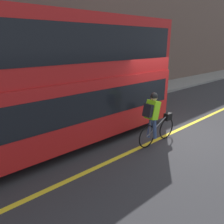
# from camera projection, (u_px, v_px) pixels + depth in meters

# --- Properties ---
(ground_plane) EXTENTS (80.00, 80.00, 0.00)m
(ground_plane) POSITION_uv_depth(u_px,v_px,m) (168.00, 133.00, 7.53)
(ground_plane) COLOR #2D2D30
(road_center_line) EXTENTS (50.00, 0.14, 0.01)m
(road_center_line) POSITION_uv_depth(u_px,v_px,m) (170.00, 134.00, 7.48)
(road_center_line) COLOR yellow
(road_center_line) RESTS_ON ground_plane
(sidewalk_curb) EXTENTS (60.00, 2.21, 0.15)m
(sidewalk_curb) POSITION_uv_depth(u_px,v_px,m) (88.00, 104.00, 10.87)
(sidewalk_curb) COLOR gray
(sidewalk_curb) RESTS_ON ground_plane
(building_facade) EXTENTS (60.00, 0.30, 8.83)m
(building_facade) POSITION_uv_depth(u_px,v_px,m) (69.00, 11.00, 10.44)
(building_facade) COLOR brown
(building_facade) RESTS_ON ground_plane
(bus) EXTENTS (9.06, 2.58, 3.72)m
(bus) POSITION_uv_depth(u_px,v_px,m) (30.00, 79.00, 5.83)
(bus) COLOR black
(bus) RESTS_ON ground_plane
(cyclist_on_bike) EXTENTS (1.67, 0.32, 1.64)m
(cyclist_on_bike) POSITION_uv_depth(u_px,v_px,m) (155.00, 117.00, 6.45)
(cyclist_on_bike) COLOR black
(cyclist_on_bike) RESTS_ON ground_plane
(street_sign_post) EXTENTS (0.36, 0.09, 2.20)m
(street_sign_post) POSITION_uv_depth(u_px,v_px,m) (142.00, 71.00, 12.84)
(street_sign_post) COLOR #59595B
(street_sign_post) RESTS_ON sidewalk_curb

